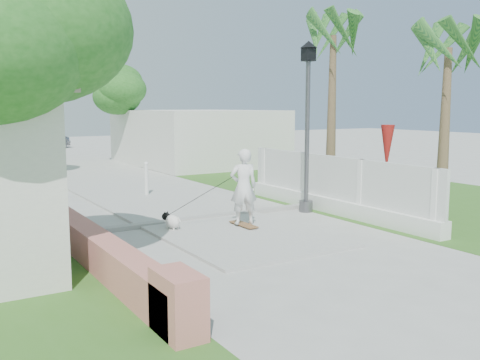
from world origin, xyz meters
TOP-DOWN VIEW (x-y plane):
  - ground at (0.00, 0.00)m, footprint 90.00×90.00m
  - path_strip at (0.00, 20.00)m, footprint 3.20×36.00m
  - curb at (0.00, 6.00)m, footprint 6.50×0.25m
  - grass_right at (7.00, 8.00)m, footprint 8.00×20.00m
  - pink_wall at (-3.30, 3.55)m, footprint 0.45×8.20m
  - lattice_fence at (3.40, 5.00)m, footprint 0.35×7.00m
  - building_right at (6.00, 18.00)m, footprint 6.00×8.00m
  - street_lamp at (2.90, 5.50)m, footprint 0.44×0.44m
  - bollard at (0.20, 10.00)m, footprint 0.14×0.14m
  - patio_umbrella at (4.80, 4.50)m, footprint 0.36×0.36m
  - tree_left_near at (-4.48, 2.98)m, footprint 3.60×3.60m
  - tree_path_left at (-2.98, 15.98)m, footprint 3.40×3.40m
  - tree_path_right at (3.22, 19.98)m, footprint 3.00×3.00m
  - palm_far at (4.60, 6.50)m, footprint 1.80×1.80m
  - palm_near at (5.40, 3.20)m, footprint 1.80×1.80m
  - skateboarder at (-0.14, 4.98)m, footprint 1.86×1.29m
  - dog at (-1.07, 5.33)m, footprint 0.40×0.61m
  - parked_car at (1.20, 31.60)m, footprint 4.56×2.94m

SIDE VIEW (x-z plane):
  - ground at x=0.00m, z-range 0.00..0.00m
  - grass_right at x=7.00m, z-range 0.00..0.01m
  - path_strip at x=0.00m, z-range 0.00..0.06m
  - curb at x=0.00m, z-range 0.00..0.10m
  - dog at x=-1.07m, z-range 0.02..0.45m
  - pink_wall at x=-3.30m, z-range -0.09..0.71m
  - lattice_fence at x=3.40m, z-range -0.21..1.29m
  - bollard at x=0.20m, z-range 0.04..1.13m
  - parked_car at x=1.20m, z-range 0.00..1.44m
  - skateboarder at x=-0.14m, z-range -0.09..1.74m
  - building_right at x=6.00m, z-range 0.00..2.60m
  - patio_umbrella at x=4.80m, z-range 0.54..2.84m
  - street_lamp at x=2.90m, z-range 0.21..4.65m
  - tree_path_right at x=3.22m, z-range 1.10..5.89m
  - tree_path_left at x=-2.98m, z-range 1.21..6.43m
  - tree_left_near at x=-4.48m, z-range 1.18..6.46m
  - palm_near at x=5.40m, z-range 1.60..6.30m
  - palm_far at x=4.60m, z-range 1.83..7.13m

